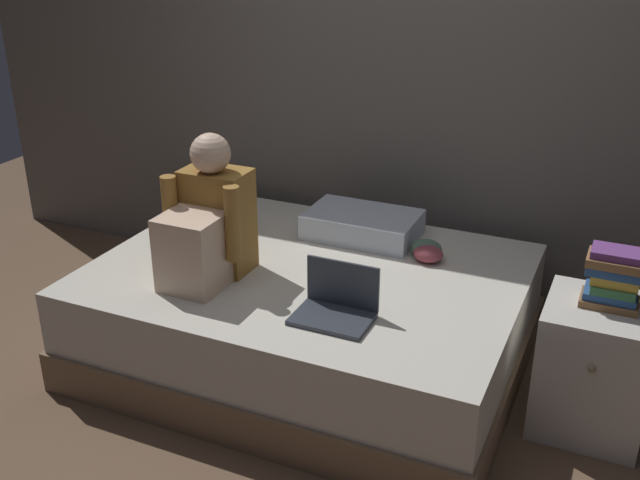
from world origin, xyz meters
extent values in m
plane|color=brown|center=(0.00, 0.00, 0.00)|extent=(8.00, 8.00, 0.00)
cube|color=#605B56|center=(0.00, 1.20, 1.35)|extent=(5.60, 0.10, 2.70)
cube|color=#7A6047|center=(-0.20, 0.30, 0.10)|extent=(2.00, 1.50, 0.20)
cube|color=beige|center=(-0.20, 0.30, 0.35)|extent=(1.96, 1.46, 0.30)
cube|color=beige|center=(1.10, 0.33, 0.29)|extent=(0.44, 0.44, 0.57)
sphere|color=gray|center=(1.10, 0.11, 0.41)|extent=(0.04, 0.04, 0.04)
cube|color=olive|center=(-0.58, 0.14, 0.74)|extent=(0.30, 0.20, 0.48)
sphere|color=beige|center=(-0.58, 0.11, 1.07)|extent=(0.18, 0.18, 0.18)
cube|color=beige|center=(-0.58, -0.08, 0.67)|extent=(0.26, 0.24, 0.34)
cylinder|color=olive|center=(-0.74, 0.00, 0.80)|extent=(0.07, 0.07, 0.34)
cylinder|color=olive|center=(-0.42, 0.00, 0.80)|extent=(0.07, 0.07, 0.34)
cube|color=#333842|center=(0.10, -0.11, 0.51)|extent=(0.32, 0.22, 0.02)
cube|color=#333842|center=(0.10, 0.00, 0.62)|extent=(0.32, 0.01, 0.20)
cube|color=#8CB2EA|center=(0.10, 0.00, 0.62)|extent=(0.29, 0.00, 0.18)
cube|color=silver|center=(-0.11, 0.75, 0.57)|extent=(0.56, 0.36, 0.13)
cube|color=brown|center=(1.12, 0.36, 0.59)|extent=(0.23, 0.15, 0.03)
cube|color=#284C84|center=(1.12, 0.36, 0.62)|extent=(0.20, 0.15, 0.03)
cube|color=#387042|center=(1.13, 0.36, 0.65)|extent=(0.17, 0.14, 0.04)
cube|color=gold|center=(1.12, 0.36, 0.69)|extent=(0.18, 0.13, 0.04)
cube|color=#284C84|center=(1.12, 0.37, 0.73)|extent=(0.21, 0.14, 0.04)
cube|color=brown|center=(1.11, 0.37, 0.76)|extent=(0.21, 0.16, 0.03)
cube|color=#703D84|center=(1.13, 0.37, 0.80)|extent=(0.22, 0.13, 0.03)
ellipsoid|color=#4C6B56|center=(0.26, 0.65, 0.54)|extent=(0.15, 0.13, 0.08)
ellipsoid|color=#8E3D47|center=(0.29, 0.60, 0.54)|extent=(0.14, 0.12, 0.08)
camera|label=1|loc=(1.14, -2.54, 2.03)|focal=41.80mm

